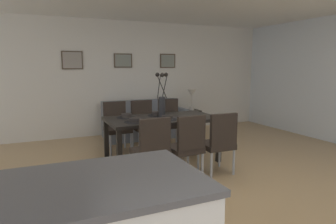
# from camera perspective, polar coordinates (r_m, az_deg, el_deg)

# --- Properties ---
(ground_plane) EXTENTS (9.00, 9.00, 0.00)m
(ground_plane) POSITION_cam_1_polar(r_m,az_deg,el_deg) (4.39, 4.73, -12.37)
(ground_plane) COLOR tan
(back_wall_panel) EXTENTS (9.00, 0.10, 2.60)m
(back_wall_panel) POSITION_cam_1_polar(r_m,az_deg,el_deg) (7.12, -7.88, 6.44)
(back_wall_panel) COLOR silver
(back_wall_panel) RESTS_ON ground
(dining_table) EXTENTS (1.80, 0.97, 0.74)m
(dining_table) POSITION_cam_1_polar(r_m,az_deg,el_deg) (4.95, -1.17, -1.89)
(dining_table) COLOR black
(dining_table) RESTS_ON ground
(dining_chair_near_left) EXTENTS (0.45, 0.45, 0.92)m
(dining_chair_near_left) POSITION_cam_1_polar(r_m,az_deg,el_deg) (4.01, -3.08, -6.70)
(dining_chair_near_left) COLOR black
(dining_chair_near_left) RESTS_ON ground
(dining_chair_near_right) EXTENTS (0.45, 0.45, 0.92)m
(dining_chair_near_right) POSITION_cam_1_polar(r_m,az_deg,el_deg) (5.64, -9.79, -2.28)
(dining_chair_near_right) COLOR black
(dining_chair_near_right) RESTS_ON ground
(dining_chair_far_left) EXTENTS (0.47, 0.47, 0.92)m
(dining_chair_far_left) POSITION_cam_1_polar(r_m,az_deg,el_deg) (4.18, 3.62, -6.08)
(dining_chair_far_left) COLOR black
(dining_chair_far_left) RESTS_ON ground
(dining_chair_far_right) EXTENTS (0.45, 0.45, 0.92)m
(dining_chair_far_right) POSITION_cam_1_polar(r_m,az_deg,el_deg) (5.79, -4.64, -1.90)
(dining_chair_far_right) COLOR black
(dining_chair_far_right) RESTS_ON ground
(dining_chair_mid_left) EXTENTS (0.45, 0.45, 0.92)m
(dining_chair_mid_left) POSITION_cam_1_polar(r_m,az_deg,el_deg) (4.42, 9.70, -5.34)
(dining_chair_mid_left) COLOR black
(dining_chair_mid_left) RESTS_ON ground
(dining_chair_mid_right) EXTENTS (0.46, 0.46, 0.92)m
(dining_chair_mid_right) POSITION_cam_1_polar(r_m,az_deg,el_deg) (6.02, 0.39, -1.46)
(dining_chair_mid_right) COLOR black
(dining_chair_mid_right) RESTS_ON ground
(centerpiece_vase) EXTENTS (0.21, 0.23, 0.73)m
(centerpiece_vase) POSITION_cam_1_polar(r_m,az_deg,el_deg) (4.89, -1.17, 2.23)
(centerpiece_vase) COLOR #232326
(centerpiece_vase) RESTS_ON dining_table
(placemat_near_left) EXTENTS (0.32, 0.32, 0.01)m
(placemat_near_left) POSITION_cam_1_polar(r_m,az_deg,el_deg) (4.55, -6.38, -1.90)
(placemat_near_left) COLOR black
(placemat_near_left) RESTS_ON dining_table
(bowl_near_left) EXTENTS (0.17, 0.17, 0.07)m
(bowl_near_left) POSITION_cam_1_polar(r_m,az_deg,el_deg) (4.54, -6.38, -1.43)
(bowl_near_left) COLOR #2D2826
(bowl_near_left) RESTS_ON dining_table
(placemat_near_right) EXTENTS (0.32, 0.32, 0.01)m
(placemat_near_right) POSITION_cam_1_polar(r_m,az_deg,el_deg) (4.96, -7.92, -1.03)
(placemat_near_right) COLOR black
(placemat_near_right) RESTS_ON dining_table
(bowl_near_right) EXTENTS (0.17, 0.17, 0.07)m
(bowl_near_right) POSITION_cam_1_polar(r_m,az_deg,el_deg) (4.95, -7.92, -0.61)
(bowl_near_right) COLOR #2D2826
(bowl_near_right) RESTS_ON dining_table
(placemat_far_left) EXTENTS (0.32, 0.32, 0.01)m
(placemat_far_left) POSITION_cam_1_polar(r_m,az_deg,el_deg) (4.74, -0.14, -1.41)
(placemat_far_left) COLOR black
(placemat_far_left) RESTS_ON dining_table
(bowl_far_left) EXTENTS (0.17, 0.17, 0.07)m
(bowl_far_left) POSITION_cam_1_polar(r_m,az_deg,el_deg) (4.73, -0.14, -0.97)
(bowl_far_left) COLOR #2D2826
(bowl_far_left) RESTS_ON dining_table
(placemat_far_right) EXTENTS (0.32, 0.32, 0.01)m
(placemat_far_right) POSITION_cam_1_polar(r_m,az_deg,el_deg) (5.13, -2.12, -0.62)
(placemat_far_right) COLOR black
(placemat_far_right) RESTS_ON dining_table
(bowl_far_right) EXTENTS (0.17, 0.17, 0.07)m
(bowl_far_right) POSITION_cam_1_polar(r_m,az_deg,el_deg) (5.13, -2.12, -0.21)
(bowl_far_right) COLOR #2D2826
(bowl_far_right) RESTS_ON dining_table
(sofa) EXTENTS (1.79, 0.84, 0.80)m
(sofa) POSITION_cam_1_polar(r_m,az_deg,el_deg) (6.78, -4.53, -2.31)
(sofa) COLOR slate
(sofa) RESTS_ON ground
(side_table) EXTENTS (0.36, 0.36, 0.52)m
(side_table) POSITION_cam_1_polar(r_m,az_deg,el_deg) (7.32, 4.50, -1.64)
(side_table) COLOR black
(side_table) RESTS_ON ground
(table_lamp) EXTENTS (0.22, 0.22, 0.51)m
(table_lamp) POSITION_cam_1_polar(r_m,az_deg,el_deg) (7.24, 4.56, 3.30)
(table_lamp) COLOR beige
(table_lamp) RESTS_ON side_table
(framed_picture_left) EXTENTS (0.44, 0.03, 0.39)m
(framed_picture_left) POSITION_cam_1_polar(r_m,az_deg,el_deg) (6.80, -17.79, 9.39)
(framed_picture_left) COLOR #473828
(framed_picture_center) EXTENTS (0.42, 0.03, 0.32)m
(framed_picture_center) POSITION_cam_1_polar(r_m,az_deg,el_deg) (7.02, -8.55, 9.67)
(framed_picture_center) COLOR #473828
(framed_picture_right) EXTENTS (0.40, 0.03, 0.34)m
(framed_picture_right) POSITION_cam_1_polar(r_m,az_deg,el_deg) (7.40, -0.06, 9.72)
(framed_picture_right) COLOR #473828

